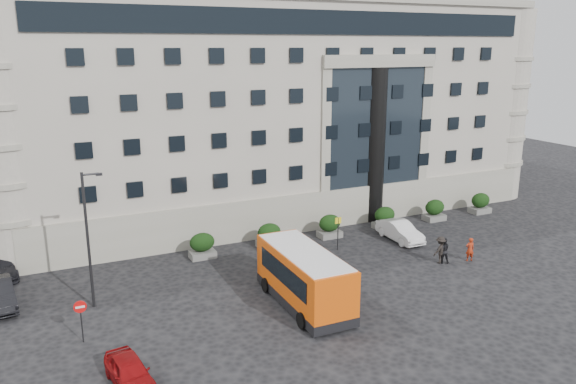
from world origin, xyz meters
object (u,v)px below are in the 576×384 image
minibus (304,276)px  hedge_d (385,218)px  hedge_a (202,245)px  street_lamp (89,235)px  hedge_e (435,210)px  pedestrian_b (443,250)px  hedge_c (330,226)px  parked_car_c (0,266)px  no_entry_sign (81,313)px  parked_car_d (29,246)px  bus_stop_sign (338,228)px  parked_car_a (130,372)px  red_truck (74,229)px  white_taxi (400,231)px  hedge_f (480,203)px  pedestrian_c (440,250)px  hedge_b (269,235)px  pedestrian_a (470,249)px

minibus → hedge_d: bearing=38.9°
hedge_a → street_lamp: bearing=-148.8°
hedge_e → pedestrian_b: 10.03m
hedge_d → hedge_e: (5.20, 0.00, 0.00)m
hedge_a → hedge_c: size_ratio=1.00×
parked_car_c → hedge_a: bearing=-17.8°
hedge_a → no_entry_sign: (-9.00, -8.84, 0.72)m
parked_car_d → street_lamp: bearing=-77.1°
hedge_d → parked_car_c: size_ratio=0.39×
hedge_e → pedestrian_b: bearing=-126.2°
bus_stop_sign → pedestrian_b: bearing=-44.6°
parked_car_a → parked_car_c: bearing=101.3°
minibus → red_truck: (-11.12, 16.54, -0.55)m
red_truck → parked_car_a: bearing=-83.3°
bus_stop_sign → parked_car_a: bus_stop_sign is taller
minibus → street_lamp: bearing=156.5°
parked_car_d → white_taxi: bearing=-22.8°
hedge_c → parked_car_a: 22.52m
parked_car_a → pedestrian_b: bearing=6.5°
hedge_d → parked_car_a: hedge_d is taller
hedge_e → bus_stop_sign: (-11.30, -2.80, 0.80)m
hedge_f → pedestrian_c: pedestrian_c is taller
no_entry_sign → pedestrian_b: (23.88, 0.74, -0.74)m
parked_car_d → pedestrian_c: size_ratio=2.30×
hedge_b → red_truck: red_truck is taller
street_lamp → parked_car_a: (0.44, -8.87, -3.71)m
hedge_c → parked_car_a: bearing=-142.6°
hedge_e → hedge_a: bearing=180.0°
hedge_a → parked_car_d: 12.75m
hedge_a → hedge_b: size_ratio=1.00×
no_entry_sign → parked_car_d: 15.15m
minibus → pedestrian_a: size_ratio=4.70×
hedge_f → minibus: size_ratio=0.23×
parked_car_a → white_taxi: (22.47, 10.69, 0.10)m
hedge_f → parked_car_c: bearing=176.3°
minibus → red_truck: 19.94m
white_taxi → pedestrian_b: size_ratio=2.50×
no_entry_sign → white_taxi: no_entry_sign is taller
hedge_c → no_entry_sign: 21.33m
no_entry_sign → hedge_a: bearing=44.5°
parked_car_c → white_taxi: bearing=-17.9°
hedge_d → white_taxi: bearing=-101.9°
hedge_b → white_taxi: size_ratio=0.40×
hedge_d → no_entry_sign: size_ratio=0.79×
hedge_b → pedestrian_b: (9.68, -8.10, -0.01)m
red_truck → pedestrian_b: size_ratio=2.61×
minibus → parked_car_c: 20.33m
bus_stop_sign → parked_car_d: bus_stop_sign is taller
hedge_a → hedge_f: 26.00m
pedestrian_b → white_taxi: bearing=-66.5°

